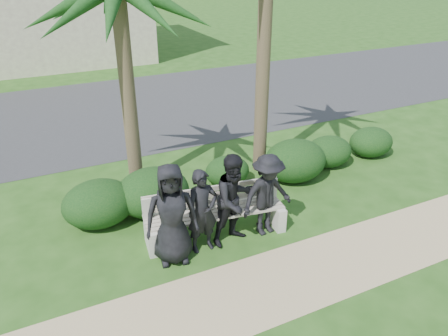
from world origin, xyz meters
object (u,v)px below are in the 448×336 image
(man_a, at_px, (172,215))
(man_d, at_px, (267,195))
(park_bench, at_px, (215,216))
(man_c, at_px, (235,200))
(man_b, at_px, (202,211))

(man_a, height_order, man_d, man_a)
(park_bench, relative_size, man_a, 1.47)
(park_bench, bearing_deg, man_c, -42.18)
(man_a, bearing_deg, man_c, 13.59)
(man_b, bearing_deg, man_d, -4.54)
(man_a, xyz_separation_m, man_b, (0.59, 0.05, -0.13))
(man_a, height_order, man_c, man_a)
(park_bench, height_order, man_d, man_d)
(park_bench, height_order, man_a, man_a)
(park_bench, height_order, man_b, man_b)
(man_c, bearing_deg, man_d, -13.72)
(man_a, xyz_separation_m, man_d, (1.90, 0.00, -0.10))
(man_b, bearing_deg, man_a, -178.01)
(man_b, relative_size, man_c, 0.90)
(man_a, xyz_separation_m, man_c, (1.23, 0.03, -0.04))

